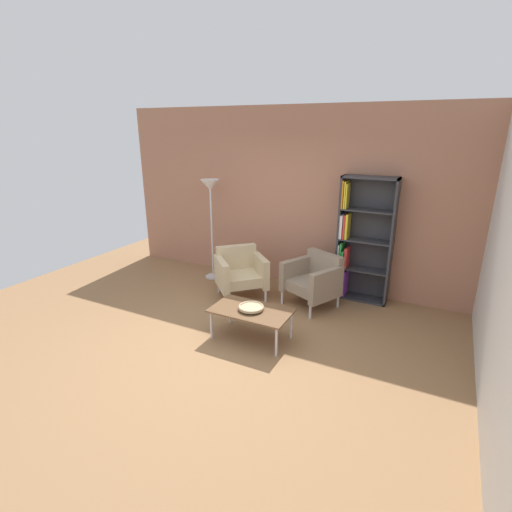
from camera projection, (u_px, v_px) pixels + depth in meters
ground_plane at (217, 348)px, 4.70m from camera, size 8.32×8.32×0.00m
brick_back_panel at (295, 198)px, 6.32m from camera, size 6.40×0.12×2.90m
plaster_right_partition at (512, 255)px, 3.52m from camera, size 0.12×5.20×2.90m
bookshelf_tall at (360, 242)px, 5.82m from camera, size 0.80×0.30×1.90m
coffee_table_low at (251, 312)px, 4.80m from camera, size 1.00×0.56×0.40m
decorative_bowl at (251, 307)px, 4.78m from camera, size 0.32×0.32×0.05m
armchair_spare_guest at (240, 272)px, 6.02m from camera, size 0.95×0.95×0.78m
armchair_corner_red at (314, 279)px, 5.72m from camera, size 0.92×0.89×0.78m
floor_lamp_torchiere at (211, 197)px, 6.47m from camera, size 0.32×0.32×1.74m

